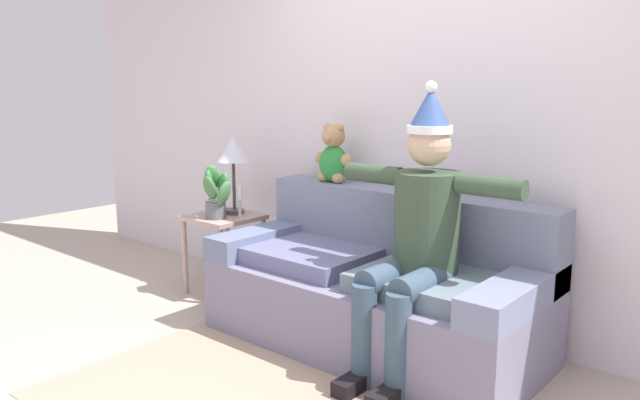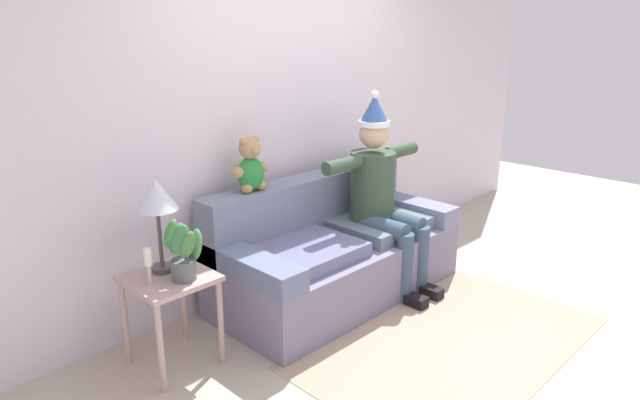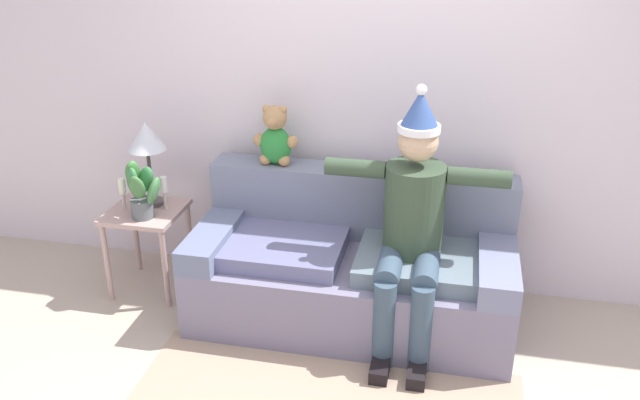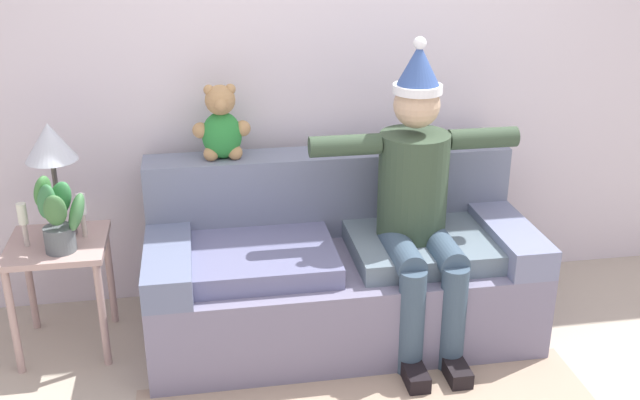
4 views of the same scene
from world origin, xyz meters
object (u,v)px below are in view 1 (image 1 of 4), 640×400
teddy_bear (333,156)px  couch (378,288)px  candle_tall (209,195)px  candle_short (239,197)px  table_lamp (233,153)px  person_seated (417,231)px  potted_plant (216,192)px  side_table (224,229)px

teddy_bear → couch: bearing=-25.5°
candle_tall → candle_short: (0.26, 0.06, 0.00)m
couch → candle_short: size_ratio=8.63×
table_lamp → candle_short: 0.32m
person_seated → teddy_bear: person_seated is taller
potted_plant → candle_tall: size_ratio=1.83×
table_lamp → person_seated: bearing=-9.5°
couch → candle_tall: couch is taller
person_seated → teddy_bear: size_ratio=3.94×
potted_plant → side_table: bearing=113.0°
candle_tall → potted_plant: bearing=-25.2°
teddy_bear → table_lamp: teddy_bear is taller
side_table → candle_tall: (-0.13, -0.02, 0.24)m
potted_plant → candle_tall: 0.19m
table_lamp → candle_short: table_lamp is taller
candle_tall → candle_short: bearing=13.2°
person_seated → candle_short: person_seated is taller
potted_plant → person_seated: bearing=-3.1°
teddy_bear → side_table: bearing=-163.7°
person_seated → teddy_bear: (-0.90, 0.43, 0.28)m
side_table → candle_short: candle_short is taller
table_lamp → couch: bearing=-4.9°
side_table → candle_tall: bearing=-171.1°
side_table → table_lamp: (0.02, 0.09, 0.54)m
person_seated → side_table: (-1.71, 0.19, -0.29)m
potted_plant → candle_tall: potted_plant is taller
couch → potted_plant: bearing=-176.6°
couch → candle_tall: 1.54m
side_table → candle_short: size_ratio=2.59×
potted_plant → candle_short: bearing=58.6°
side_table → potted_plant: 0.31m
potted_plant → table_lamp: bearing=98.0°
couch → teddy_bear: size_ratio=4.98×
table_lamp → side_table: bearing=-99.5°
table_lamp → candle_short: size_ratio=2.53×
table_lamp → potted_plant: table_lamp is taller
person_seated → teddy_bear: 1.03m
teddy_bear → table_lamp: (-0.80, -0.15, -0.02)m
couch → side_table: size_ratio=3.33×
person_seated → side_table: 1.75m
couch → teddy_bear: 0.93m
potted_plant → candle_short: 0.17m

